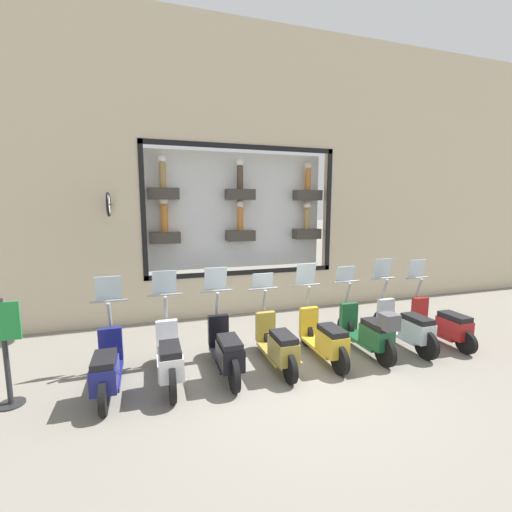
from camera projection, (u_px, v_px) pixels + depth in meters
ground_plane at (297, 371)px, 5.94m from camera, size 120.00×120.00×0.00m
building_facade at (241, 172)px, 8.80m from camera, size 1.19×36.00×7.30m
scooter_red_0 at (443, 324)px, 7.11m from camera, size 1.79×0.61×1.64m
scooter_silver_1 at (406, 327)px, 6.84m from camera, size 1.81×0.61×1.71m
scooter_green_2 at (369, 331)px, 6.50m from camera, size 1.80×0.60×1.59m
scooter_yellow_3 at (324, 338)px, 6.29m from camera, size 1.80×0.60×1.70m
scooter_olive_4 at (277, 345)px, 6.01m from camera, size 1.80×0.60×1.56m
scooter_black_5 at (226, 350)px, 5.73m from camera, size 1.81×0.60×1.72m
scooter_white_6 at (169, 357)px, 5.46m from camera, size 1.81×0.61×1.71m
scooter_navy_7 at (107, 367)px, 5.18m from camera, size 1.79×0.61×1.67m
shop_sign_post at (5, 349)px, 4.79m from camera, size 0.36×0.45×1.58m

